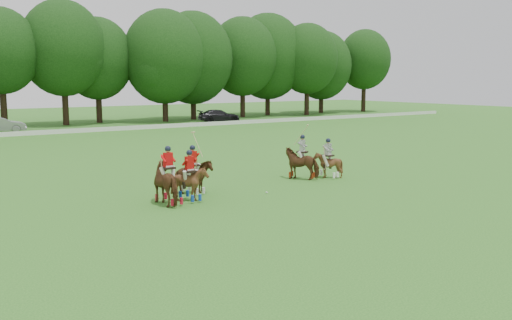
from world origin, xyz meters
TOP-DOWN VIEW (x-y plane):
  - ground at (0.00, 0.00)m, footprint 180.00×180.00m
  - tree_line at (0.26, 48.05)m, footprint 117.98×14.32m
  - boundary_rail at (0.00, 38.00)m, footprint 120.00×0.10m
  - car_mid at (-1.55, 42.50)m, footprint 4.84×2.00m
  - car_right at (23.74, 42.50)m, footprint 5.57×3.33m
  - polo_red_a at (-2.41, 3.46)m, footprint 1.35×2.19m
  - polo_red_b at (-0.50, 4.83)m, footprint 1.69×1.49m
  - polo_red_c at (-1.36, 3.52)m, footprint 1.23×1.39m
  - polo_stripe_a at (6.20, 5.04)m, footprint 1.87×2.12m
  - polo_stripe_b at (7.49, 4.44)m, footprint 1.43×1.53m
  - polo_ball at (2.32, 2.90)m, footprint 0.09×0.09m

SIDE VIEW (x-z plane):
  - ground at x=0.00m, z-range 0.00..0.00m
  - polo_ball at x=2.32m, z-range 0.00..0.09m
  - boundary_rail at x=0.00m, z-range 0.00..0.44m
  - polo_stripe_b at x=7.49m, z-range -0.32..1.82m
  - car_right at x=23.74m, z-range 0.00..1.51m
  - car_mid at x=-1.55m, z-range 0.00..1.56m
  - polo_red_c at x=-1.36m, z-range -0.32..1.92m
  - polo_red_b at x=-0.50m, z-range -0.60..2.21m
  - polo_stripe_a at x=6.20m, z-range -0.59..2.31m
  - polo_red_a at x=-2.41m, z-range -0.32..2.17m
  - tree_line at x=0.26m, z-range 0.86..15.60m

